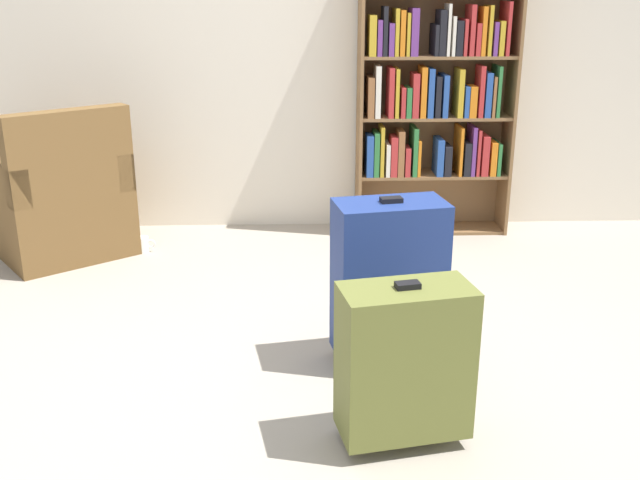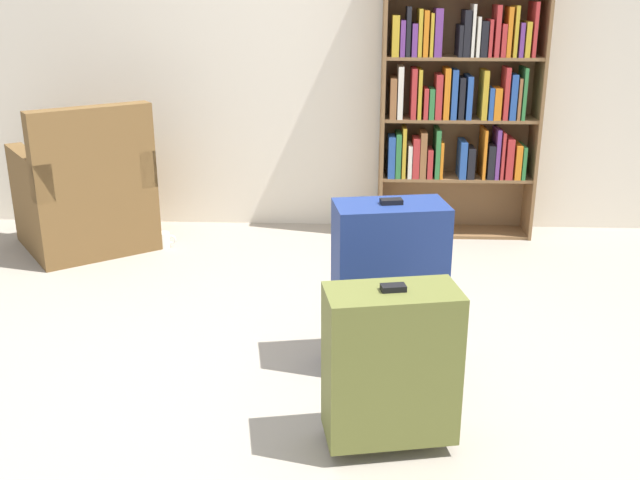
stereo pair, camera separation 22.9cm
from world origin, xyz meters
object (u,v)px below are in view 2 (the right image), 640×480
Objects in this scene: bookshelf at (459,74)px; suitcase_olive at (391,364)px; suitcase_navy_blue at (389,281)px; mug at (164,240)px; armchair at (86,197)px.

bookshelf is 2.53m from suitcase_olive.
bookshelf is 1.96m from suitcase_navy_blue.
mug is 0.20× the size of suitcase_olive.
suitcase_olive is (1.30, -2.01, 0.27)m from mug.
bookshelf is 3.04× the size of suitcase_olive.
armchair is at bearing -170.80° from bookshelf.
armchair is 1.60× the size of suitcase_olive.
suitcase_navy_blue is 0.60m from suitcase_olive.
suitcase_navy_blue is (1.78, -1.41, 0.07)m from armchair.
mug is at bearing 133.04° from suitcase_navy_blue.
suitcase_navy_blue is at bearing 88.32° from suitcase_olive.
bookshelf is 15.50× the size of mug.
mug is (-1.81, -0.37, -0.98)m from bookshelf.
mug is (0.46, 0.00, -0.27)m from armchair.
armchair reaches higher than mug.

